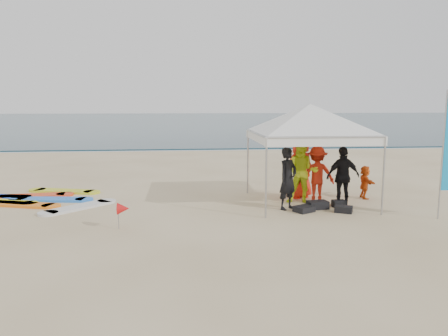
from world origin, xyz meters
TOP-DOWN VIEW (x-y plane):
  - ground at (0.00, 0.00)m, footprint 120.00×120.00m
  - ocean at (0.00, 60.00)m, footprint 160.00×84.00m
  - shoreline_foam at (0.00, 18.20)m, footprint 160.00×1.20m
  - person_black_a at (2.86, 2.64)m, footprint 0.75×0.71m
  - person_yellow at (3.44, 3.26)m, footprint 1.08×0.94m
  - person_orange_a at (3.94, 3.45)m, footprint 1.12×0.68m
  - person_black_b at (4.53, 2.88)m, footprint 1.05×0.55m
  - person_orange_b at (3.60, 4.04)m, footprint 1.12×0.97m
  - person_seated at (5.57, 3.75)m, footprint 0.35×0.97m
  - canopy_tent at (3.64, 3.33)m, footprint 4.43×4.43m
  - marker_pennant at (-1.46, 1.10)m, footprint 0.28×0.28m
  - gear_pile at (3.81, 2.44)m, footprint 1.65×1.00m
  - surfboard_spread at (-4.94, 4.47)m, footprint 5.70×3.71m

SIDE VIEW (x-z plane):
  - ground at x=0.00m, z-range 0.00..0.00m
  - shoreline_foam at x=0.00m, z-range 0.00..0.01m
  - surfboard_spread at x=-4.94m, z-range 0.00..0.07m
  - ocean at x=0.00m, z-range 0.00..0.08m
  - gear_pile at x=3.81m, z-range -0.01..0.21m
  - marker_pennant at x=-1.46m, z-range 0.18..0.81m
  - person_seated at x=5.57m, z-range 0.00..1.03m
  - person_orange_a at x=3.94m, z-range 0.00..1.67m
  - person_black_b at x=4.53m, z-range 0.00..1.72m
  - person_black_a at x=2.86m, z-range 0.00..1.73m
  - person_yellow at x=3.44m, z-range 0.00..1.89m
  - person_orange_b at x=3.60m, z-range 0.00..1.94m
  - canopy_tent at x=3.64m, z-range 1.24..4.58m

